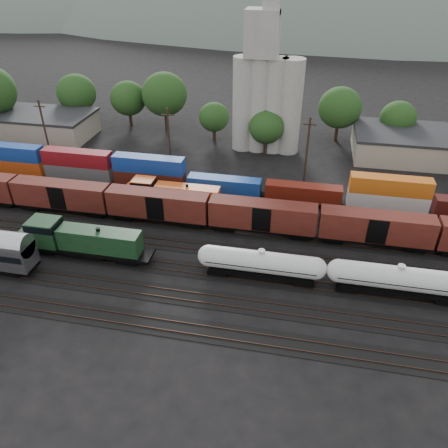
% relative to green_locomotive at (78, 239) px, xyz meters
% --- Properties ---
extents(ground, '(600.00, 600.00, 0.00)m').
position_rel_green_locomotive_xyz_m(ground, '(16.34, 5.00, -2.74)').
color(ground, black).
extents(tracks, '(180.00, 33.20, 0.20)m').
position_rel_green_locomotive_xyz_m(tracks, '(16.34, 5.00, -2.69)').
color(tracks, black).
rests_on(tracks, ground).
extents(green_locomotive, '(18.21, 3.21, 4.82)m').
position_rel_green_locomotive_xyz_m(green_locomotive, '(0.00, 0.00, 0.00)').
color(green_locomotive, black).
rests_on(green_locomotive, ground).
extents(tank_car_a, '(15.83, 2.83, 4.15)m').
position_rel_green_locomotive_xyz_m(tank_car_a, '(24.21, -0.00, -0.25)').
color(tank_car_a, silver).
rests_on(tank_car_a, ground).
extents(tank_car_b, '(16.38, 2.93, 4.29)m').
position_rel_green_locomotive_xyz_m(tank_car_b, '(40.24, 0.00, -0.18)').
color(tank_car_b, silver).
rests_on(tank_car_b, ground).
extents(orange_locomotive, '(16.79, 2.80, 4.20)m').
position_rel_green_locomotive_xyz_m(orange_locomotive, '(7.93, 15.00, -0.33)').
color(orange_locomotive, black).
rests_on(orange_locomotive, ground).
extents(boxcar_string, '(169.00, 2.90, 4.20)m').
position_rel_green_locomotive_xyz_m(boxcar_string, '(23.13, 10.00, 0.38)').
color(boxcar_string, black).
rests_on(boxcar_string, ground).
extents(container_wall, '(163.48, 2.60, 5.80)m').
position_rel_green_locomotive_xyz_m(container_wall, '(0.66, 20.00, -0.13)').
color(container_wall, black).
rests_on(container_wall, ground).
extents(grain_silo, '(13.40, 5.00, 29.00)m').
position_rel_green_locomotive_xyz_m(grain_silo, '(19.62, 41.00, 8.52)').
color(grain_silo, '#A7A499').
rests_on(grain_silo, ground).
extents(industrial_sheds, '(119.38, 17.26, 5.10)m').
position_rel_green_locomotive_xyz_m(industrial_sheds, '(22.97, 40.25, -0.18)').
color(industrial_sheds, '#9E937F').
rests_on(industrial_sheds, ground).
extents(tree_band, '(165.83, 21.84, 14.32)m').
position_rel_green_locomotive_xyz_m(tree_band, '(5.30, 43.54, 4.57)').
color(tree_band, black).
rests_on(tree_band, ground).
extents(utility_poles, '(122.20, 0.36, 12.00)m').
position_rel_green_locomotive_xyz_m(utility_poles, '(16.34, 27.00, 3.47)').
color(utility_poles, black).
rests_on(utility_poles, ground).
extents(distant_hills, '(860.00, 286.00, 130.00)m').
position_rel_green_locomotive_xyz_m(distant_hills, '(40.26, 265.00, -23.30)').
color(distant_hills, '#59665B').
rests_on(distant_hills, ground).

